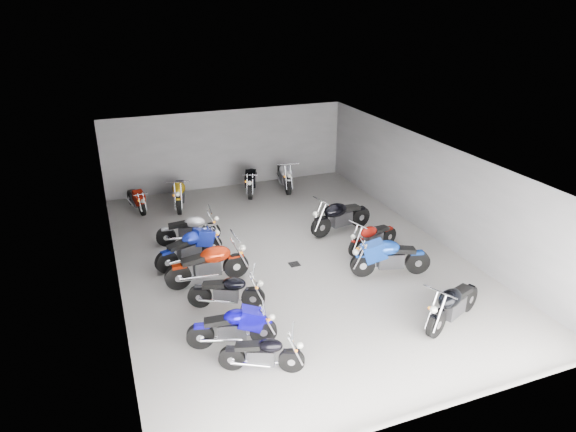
% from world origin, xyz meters
% --- Properties ---
extents(ground, '(14.00, 14.00, 0.00)m').
position_xyz_m(ground, '(0.00, 0.00, 0.00)').
color(ground, gray).
rests_on(ground, ground).
extents(wall_back, '(10.00, 0.10, 3.20)m').
position_xyz_m(wall_back, '(0.00, 7.00, 1.60)').
color(wall_back, slate).
rests_on(wall_back, ground).
extents(wall_left, '(0.10, 14.00, 3.20)m').
position_xyz_m(wall_left, '(-5.00, 0.00, 1.60)').
color(wall_left, slate).
rests_on(wall_left, ground).
extents(wall_right, '(0.10, 14.00, 3.20)m').
position_xyz_m(wall_right, '(5.00, 0.00, 1.60)').
color(wall_right, slate).
rests_on(wall_right, ground).
extents(ceiling, '(10.00, 14.00, 0.04)m').
position_xyz_m(ceiling, '(0.00, 0.00, 3.22)').
color(ceiling, black).
rests_on(ceiling, wall_back).
extents(drain_grate, '(0.32, 0.32, 0.01)m').
position_xyz_m(drain_grate, '(0.00, -0.50, 0.01)').
color(drain_grate, black).
rests_on(drain_grate, ground).
extents(motorcycle_left_a, '(1.73, 0.88, 0.81)m').
position_xyz_m(motorcycle_left_a, '(-2.38, -4.65, 0.44)').
color(motorcycle_left_a, black).
rests_on(motorcycle_left_a, ground).
extents(motorcycle_left_b, '(2.04, 0.64, 0.91)m').
position_xyz_m(motorcycle_left_b, '(-2.73, -3.59, 0.50)').
color(motorcycle_left_b, black).
rests_on(motorcycle_left_b, ground).
extents(motorcycle_left_c, '(1.88, 0.94, 0.88)m').
position_xyz_m(motorcycle_left_c, '(-2.46, -2.03, 0.48)').
color(motorcycle_left_c, black).
rests_on(motorcycle_left_c, ground).
extents(motorcycle_left_d, '(2.38, 0.48, 1.04)m').
position_xyz_m(motorcycle_left_d, '(-2.62, -0.61, 0.57)').
color(motorcycle_left_d, black).
rests_on(motorcycle_left_d, ground).
extents(motorcycle_left_e, '(2.14, 0.85, 0.97)m').
position_xyz_m(motorcycle_left_e, '(-2.88, 0.66, 0.53)').
color(motorcycle_left_e, black).
rests_on(motorcycle_left_e, ground).
extents(motorcycle_left_f, '(2.07, 0.46, 0.91)m').
position_xyz_m(motorcycle_left_f, '(-2.63, 2.07, 0.50)').
color(motorcycle_left_f, black).
rests_on(motorcycle_left_f, ground).
extents(motorcycle_right_a, '(2.12, 1.05, 0.99)m').
position_xyz_m(motorcycle_right_a, '(2.48, -4.67, 0.54)').
color(motorcycle_right_a, black).
rests_on(motorcycle_right_a, ground).
extents(motorcycle_right_c, '(2.29, 0.75, 1.02)m').
position_xyz_m(motorcycle_right_c, '(2.31, -2.03, 0.56)').
color(motorcycle_right_c, black).
rests_on(motorcycle_right_c, ground).
extents(motorcycle_right_d, '(1.96, 0.68, 0.88)m').
position_xyz_m(motorcycle_right_d, '(2.62, -0.54, 0.48)').
color(motorcycle_right_d, black).
rests_on(motorcycle_right_d, ground).
extents(motorcycle_right_e, '(2.37, 0.64, 1.05)m').
position_xyz_m(motorcycle_right_e, '(2.31, 1.10, 0.57)').
color(motorcycle_right_e, black).
rests_on(motorcycle_right_e, ground).
extents(motorcycle_back_a, '(0.55, 1.84, 0.82)m').
position_xyz_m(motorcycle_back_a, '(-3.94, 5.58, 0.45)').
color(motorcycle_back_a, black).
rests_on(motorcycle_back_a, ground).
extents(motorcycle_back_b, '(0.67, 2.30, 1.02)m').
position_xyz_m(motorcycle_back_b, '(-2.36, 5.36, 0.56)').
color(motorcycle_back_b, black).
rests_on(motorcycle_back_b, ground).
extents(motorcycle_back_d, '(0.97, 2.16, 0.99)m').
position_xyz_m(motorcycle_back_d, '(0.64, 5.82, 0.54)').
color(motorcycle_back_d, black).
rests_on(motorcycle_back_d, ground).
extents(motorcycle_back_e, '(0.62, 2.35, 1.04)m').
position_xyz_m(motorcycle_back_e, '(2.08, 5.86, 0.57)').
color(motorcycle_back_e, black).
rests_on(motorcycle_back_e, ground).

